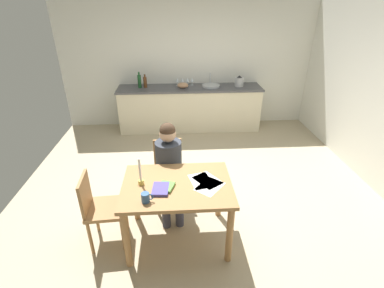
{
  "coord_description": "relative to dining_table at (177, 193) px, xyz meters",
  "views": [
    {
      "loc": [
        -0.3,
        -3.28,
        2.43
      ],
      "look_at": [
        -0.11,
        -0.2,
        0.85
      ],
      "focal_mm": 25.94,
      "sensor_mm": 36.0,
      "label": 1
    }
  ],
  "objects": [
    {
      "name": "paper_letter",
      "position": [
        0.32,
        0.05,
        0.12
      ],
      "size": [
        0.34,
        0.36,
        0.0
      ],
      "primitive_type": "cube",
      "rotation": [
        0.0,
        0.0,
        0.6
      ],
      "color": "white",
      "rests_on": "dining_table"
    },
    {
      "name": "chair_side_empty",
      "position": [
        -0.83,
        0.01,
        -0.14
      ],
      "size": [
        0.42,
        0.42,
        0.86
      ],
      "color": "#9E7042",
      "rests_on": "ground"
    },
    {
      "name": "chair_at_table",
      "position": [
        -0.1,
        0.65,
        -0.12
      ],
      "size": [
        0.43,
        0.43,
        0.89
      ],
      "color": "#9E7042",
      "rests_on": "ground"
    },
    {
      "name": "book_magazine",
      "position": [
        -0.17,
        -0.1,
        0.13
      ],
      "size": [
        0.18,
        0.23,
        0.03
      ],
      "primitive_type": "cube",
      "rotation": [
        0.0,
        0.0,
        -0.08
      ],
      "color": "#4D4396",
      "rests_on": "dining_table"
    },
    {
      "name": "book_cookery",
      "position": [
        -0.11,
        -0.06,
        0.13
      ],
      "size": [
        0.19,
        0.21,
        0.03
      ],
      "primitive_type": "cube",
      "rotation": [
        0.0,
        0.0,
        -0.33
      ],
      "color": "#609241",
      "rests_on": "dining_table"
    },
    {
      "name": "coffee_mug",
      "position": [
        -0.3,
        -0.27,
        0.17
      ],
      "size": [
        0.12,
        0.08,
        0.1
      ],
      "color": "#33598C",
      "rests_on": "dining_table"
    },
    {
      "name": "paper_envelope",
      "position": [
        0.25,
        0.04,
        0.12
      ],
      "size": [
        0.27,
        0.34,
        0.0
      ],
      "primitive_type": "cube",
      "rotation": [
        0.0,
        0.0,
        0.24
      ],
      "color": "white",
      "rests_on": "dining_table"
    },
    {
      "name": "wine_glass_near_sink",
      "position": [
        0.37,
        3.29,
        0.38
      ],
      "size": [
        0.07,
        0.07,
        0.15
      ],
      "color": "silver",
      "rests_on": "kitchen_counter"
    },
    {
      "name": "wine_glass_back_left",
      "position": [
        0.17,
        3.29,
        0.38
      ],
      "size": [
        0.07,
        0.07,
        0.15
      ],
      "color": "silver",
      "rests_on": "kitchen_counter"
    },
    {
      "name": "wine_glass_by_kettle",
      "position": [
        0.27,
        3.29,
        0.38
      ],
      "size": [
        0.07,
        0.07,
        0.15
      ],
      "color": "silver",
      "rests_on": "kitchen_counter"
    },
    {
      "name": "kitchen_counter",
      "position": [
        0.31,
        3.14,
        -0.17
      ],
      "size": [
        2.91,
        0.64,
        0.9
      ],
      "color": "beige",
      "rests_on": "ground"
    },
    {
      "name": "paper_bill",
      "position": [
        0.33,
        -0.06,
        0.12
      ],
      "size": [
        0.35,
        0.36,
        0.0
      ],
      "primitive_type": "cube",
      "rotation": [
        0.0,
        0.0,
        -0.69
      ],
      "color": "white",
      "rests_on": "dining_table"
    },
    {
      "name": "sink_unit",
      "position": [
        0.74,
        3.14,
        0.3
      ],
      "size": [
        0.36,
        0.36,
        0.24
      ],
      "color": "#B2B7BC",
      "rests_on": "kitchen_counter"
    },
    {
      "name": "wall_back",
      "position": [
        0.31,
        3.5,
        0.68
      ],
      "size": [
        5.2,
        0.12,
        2.6
      ],
      "primitive_type": "cube",
      "color": "silver",
      "rests_on": "ground"
    },
    {
      "name": "person_seated",
      "position": [
        -0.09,
        0.5,
        0.05
      ],
      "size": [
        0.35,
        0.61,
        1.19
      ],
      "color": "#333842",
      "rests_on": "ground"
    },
    {
      "name": "wine_glass_back_right",
      "position": [
        0.06,
        3.29,
        0.38
      ],
      "size": [
        0.07,
        0.07,
        0.15
      ],
      "color": "silver",
      "rests_on": "kitchen_counter"
    },
    {
      "name": "candlestick",
      "position": [
        -0.37,
        0.02,
        0.21
      ],
      "size": [
        0.06,
        0.06,
        0.31
      ],
      "color": "gold",
      "rests_on": "dining_table"
    },
    {
      "name": "ground_plane",
      "position": [
        0.31,
        0.9,
        -0.64
      ],
      "size": [
        5.2,
        5.2,
        0.04
      ],
      "primitive_type": "cube",
      "color": "tan"
    },
    {
      "name": "stovetop_kettle",
      "position": [
        1.31,
        3.14,
        0.37
      ],
      "size": [
        0.18,
        0.18,
        0.22
      ],
      "color": "#B7BABF",
      "rests_on": "kitchen_counter"
    },
    {
      "name": "bottle_oil",
      "position": [
        -0.7,
        3.16,
        0.41
      ],
      "size": [
        0.07,
        0.07,
        0.31
      ],
      "color": "#194C23",
      "rests_on": "kitchen_counter"
    },
    {
      "name": "bottle_vinegar",
      "position": [
        -0.59,
        3.16,
        0.39
      ],
      "size": [
        0.07,
        0.07,
        0.26
      ],
      "color": "#593319",
      "rests_on": "kitchen_counter"
    },
    {
      "name": "mixing_bowl",
      "position": [
        0.17,
        3.1,
        0.33
      ],
      "size": [
        0.22,
        0.22,
        0.1
      ],
      "primitive_type": "ellipsoid",
      "color": "tan",
      "rests_on": "kitchen_counter"
    },
    {
      "name": "dining_table",
      "position": [
        0.0,
        0.0,
        0.0
      ],
      "size": [
        1.14,
        0.82,
        0.74
      ],
      "color": "#9E7042",
      "rests_on": "ground"
    }
  ]
}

